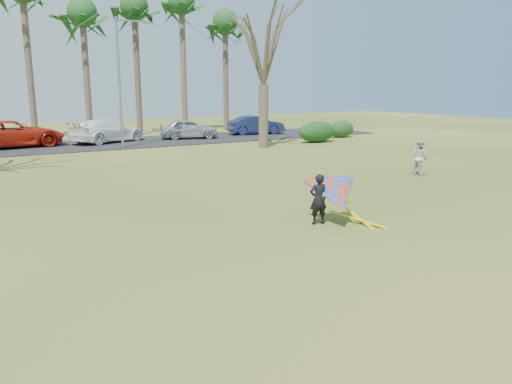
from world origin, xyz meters
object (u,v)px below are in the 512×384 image
car_2 (13,134)px  car_3 (108,131)px  car_4 (189,129)px  pedestrian_a (419,157)px  bare_tree_right (264,42)px  car_5 (256,125)px  kite_flyer (335,196)px  streetlight (122,77)px

car_2 → car_3: 5.94m
car_4 → pedestrian_a: 19.48m
bare_tree_right → car_5: 10.32m
car_3 → car_4: size_ratio=1.29×
bare_tree_right → car_5: bare_tree_right is taller
car_4 → pedestrian_a: size_ratio=2.68×
kite_flyer → pedestrian_a: bearing=27.6°
car_3 → bare_tree_right: bearing=-159.0°
car_4 → bare_tree_right: bearing=-149.1°
streetlight → car_3: (-0.14, 3.72, -3.61)m
car_2 → car_4: car_2 is taller
car_3 → kite_flyer: 24.26m
car_4 → kite_flyer: kite_flyer is taller
car_2 → car_4: (11.77, -0.66, -0.13)m
car_3 → streetlight: bearing=157.1°
streetlight → car_2: size_ratio=1.30×
bare_tree_right → kite_flyer: bare_tree_right is taller
car_3 → car_4: 5.86m
bare_tree_right → car_2: (-13.91, 7.81, -5.65)m
kite_flyer → car_3: bearing=90.7°
bare_tree_right → streetlight: bare_tree_right is taller
car_5 → pedestrian_a: (-3.15, -19.73, -0.01)m
streetlight → kite_flyer: size_ratio=3.35×
bare_tree_right → car_3: (-7.98, 7.72, -5.71)m
car_4 → pedestrian_a: bearing=-157.2°
bare_tree_right → kite_flyer: (-7.69, -16.54, -5.73)m
bare_tree_right → car_2: size_ratio=1.50×
bare_tree_right → pedestrian_a: (0.78, -12.12, -5.77)m
car_2 → streetlight: bearing=-131.4°
bare_tree_right → kite_flyer: size_ratio=3.86×
bare_tree_right → pedestrian_a: bare_tree_right is taller
pedestrian_a → car_2: bearing=36.3°
car_4 → car_5: (6.07, 0.47, 0.02)m
pedestrian_a → kite_flyer: bearing=117.5°
streetlight → car_5: (11.77, 3.61, -3.66)m
car_2 → car_4: 11.79m
streetlight → car_4: streetlight is taller
car_5 → kite_flyer: 26.80m
streetlight → car_4: (5.70, 3.15, -3.68)m
car_2 → car_3: bearing=-100.2°
pedestrian_a → kite_flyer: size_ratio=0.66×
car_2 → kite_flyer: 25.13m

